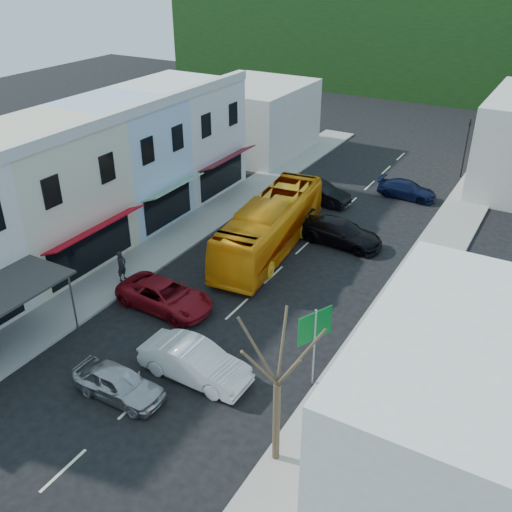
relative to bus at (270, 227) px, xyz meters
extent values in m
plane|color=black|center=(1.66, -10.65, -1.55)|extent=(120.00, 120.00, 0.00)
cube|color=gray|center=(-5.84, -0.65, -1.48)|extent=(3.00, 52.00, 0.15)
cube|color=gray|center=(9.16, -0.65, -1.48)|extent=(3.00, 52.00, 0.15)
cube|color=beige|center=(-10.84, -7.65, 2.45)|extent=(7.00, 8.00, 8.00)
cube|color=#9F0513|center=(-6.74, -7.65, 1.50)|extent=(1.30, 6.80, 0.08)
cube|color=#ACC3D9|center=(-10.84, -0.65, 2.45)|extent=(7.00, 6.00, 8.00)
cube|color=#195926|center=(-6.74, -0.65, 1.50)|extent=(1.30, 5.10, 0.08)
cube|color=beige|center=(-10.84, 5.85, 2.45)|extent=(7.00, 7.00, 8.00)
cube|color=maroon|center=(-6.74, 5.85, 1.50)|extent=(1.30, 5.95, 0.08)
cube|color=beige|center=(15.16, -14.65, 2.45)|extent=(8.00, 9.00, 8.00)
cube|color=#B7B2A8|center=(-10.34, 16.35, 1.45)|extent=(8.00, 10.00, 6.00)
cube|color=black|center=(1.66, 53.35, 4.45)|extent=(80.00, 24.00, 12.00)
imported|color=#FB9C10|center=(0.00, 0.00, 0.00)|extent=(3.77, 11.81, 3.10)
imported|color=#A7A7AC|center=(0.80, -14.66, -0.85)|extent=(4.42, 1.84, 1.40)
imported|color=silver|center=(2.88, -12.10, -0.85)|extent=(4.41, 1.82, 1.40)
imported|color=maroon|center=(-1.62, -8.40, -0.85)|extent=(4.67, 2.07, 1.40)
imported|color=black|center=(3.46, 2.93, -0.85)|extent=(4.60, 2.09, 1.40)
imported|color=black|center=(-0.48, 8.30, -0.85)|extent=(4.53, 2.16, 1.40)
imported|color=black|center=(4.87, 12.40, -0.85)|extent=(4.55, 1.97, 1.40)
imported|color=black|center=(-5.29, -7.53, -0.55)|extent=(0.44, 0.62, 1.70)
camera|label=1|loc=(14.87, -27.60, 15.19)|focal=40.00mm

